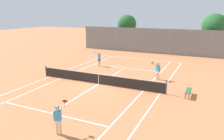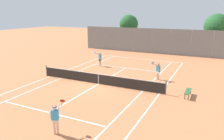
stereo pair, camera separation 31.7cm
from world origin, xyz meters
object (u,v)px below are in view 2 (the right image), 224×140
Objects in this scene: loose_tennis_ball_0 at (94,72)px; loose_tennis_ball_1 at (74,120)px; loose_tennis_ball_2 at (122,81)px; player_far_right at (158,70)px; tree_behind_left at (129,25)px; tree_behind_right at (218,27)px; player_far_left at (100,58)px; courtside_bench at (188,92)px; tennis_net at (98,78)px; player_near_side at (55,118)px.

loose_tennis_ball_1 is at bearing -65.82° from loose_tennis_ball_0.
loose_tennis_ball_0 and loose_tennis_ball_2 have the same top height.
loose_tennis_ball_2 is (-2.84, -1.90, -0.89)m from player_far_right.
tree_behind_right is (13.74, -0.10, -0.03)m from tree_behind_left.
loose_tennis_ball_0 is 20.00m from tree_behind_right.
loose_tennis_ball_1 is (5.21, -12.58, -0.89)m from player_far_left.
player_far_left reaches higher than courtside_bench.
tree_behind_left is (-1.66, 13.41, 3.21)m from player_far_left.
loose_tennis_ball_0 is at bearing 163.27° from courtside_bench.
player_far_right is 1.18× the size of courtside_bench.
tree_behind_left reaches higher than loose_tennis_ball_0.
player_far_left is 7.94m from player_far_right.
tennis_net is 8.42m from player_near_side.
loose_tennis_ball_0 and loose_tennis_ball_1 have the same top height.
player_far_left is 0.29× the size of tree_behind_right.
player_far_left is at bearing 162.23° from player_far_right.
player_far_left reaches higher than tennis_net.
player_near_side is 1.00× the size of player_far_right.
player_far_left is 13.89m from tree_behind_left.
courtside_bench is (3.14, -3.24, -0.52)m from player_far_right.
courtside_bench reaches higher than loose_tennis_ball_2.
courtside_bench is (5.52, 8.47, -0.52)m from player_near_side.
loose_tennis_ball_2 is 0.04× the size of courtside_bench.
loose_tennis_ball_1 is at bearing -102.99° from player_far_right.
player_near_side reaches higher than loose_tennis_ball_1.
player_near_side is 26.88× the size of loose_tennis_ball_0.
loose_tennis_ball_2 is at bearing -70.22° from tree_behind_left.
tennis_net reaches higher than loose_tennis_ball_0.
loose_tennis_ball_2 is at bearing -22.63° from loose_tennis_ball_0.
tree_behind_right is at bearing 54.73° from loose_tennis_ball_0.
player_far_right is (2.38, 11.71, 0.00)m from player_near_side.
player_far_left reaches higher than loose_tennis_ball_1.
courtside_bench reaches higher than loose_tennis_ball_0.
player_near_side reaches higher than loose_tennis_ball_0.
tree_behind_right is at bearing -0.43° from tree_behind_left.
tree_behind_right is (8.94, 19.28, 3.60)m from tennis_net.
courtside_bench is (7.56, 0.31, -0.10)m from tennis_net.
player_near_side is 1.00× the size of player_far_left.
player_far_right is at bearing 2.18° from loose_tennis_ball_0.
tennis_net is 6.94m from loose_tennis_ball_1.
tennis_net is 8.00× the size of courtside_bench.
tennis_net is 6.76× the size of player_far_right.
tree_behind_left is (-2.43, 16.09, 4.11)m from loose_tennis_ball_0.
courtside_bench is (5.98, -1.34, 0.38)m from loose_tennis_ball_2.
loose_tennis_ball_0 is 1.00× the size of loose_tennis_ball_2.
courtside_bench is at bearing -12.62° from loose_tennis_ball_2.
player_far_right is 26.88× the size of loose_tennis_ball_1.
loose_tennis_ball_1 is 0.04× the size of courtside_bench.
player_far_left is at bearing -132.23° from tree_behind_right.
tree_behind_right is at bearing 75.15° from loose_tennis_ball_1.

